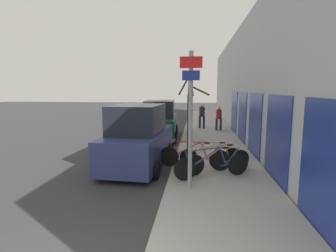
{
  "coord_description": "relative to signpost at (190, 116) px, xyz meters",
  "views": [
    {
      "loc": [
        1.84,
        -2.84,
        2.9
      ],
      "look_at": [
        0.71,
        7.35,
        1.42
      ],
      "focal_mm": 28.0,
      "sensor_mm": 36.0,
      "label": 1
    }
  ],
  "objects": [
    {
      "name": "signpost",
      "position": [
        0.0,
        0.0,
        0.0
      ],
      "size": [
        0.58,
        0.13,
        3.71
      ],
      "color": "#939399",
      "rests_on": "sidewalk_curb"
    },
    {
      "name": "parked_car_1",
      "position": [
        -1.96,
        8.06,
        -1.17
      ],
      "size": [
        2.2,
        4.66,
        2.21
      ],
      "rotation": [
        0.0,
        0.0,
        0.06
      ],
      "color": "#144728",
      "rests_on": "ground"
    },
    {
      "name": "bicycle_0",
      "position": [
        0.67,
        0.94,
        -1.6
      ],
      "size": [
        2.32,
        1.0,
        0.97
      ],
      "rotation": [
        0.0,
        0.0,
        1.97
      ],
      "color": "black",
      "rests_on": "sidewalk_curb"
    },
    {
      "name": "building_facade",
      "position": [
        2.67,
        9.75,
        1.05
      ],
      "size": [
        0.23,
        32.0,
        6.5
      ],
      "color": "#B2B7C1",
      "rests_on": "ground"
    },
    {
      "name": "street_tree",
      "position": [
        -0.14,
        4.01,
        -0.42
      ],
      "size": [
        1.36,
        1.57,
        3.38
      ],
      "color": "#4C3828",
      "rests_on": "sidewalk_curb"
    },
    {
      "name": "pedestrian_near",
      "position": [
        1.61,
        10.38,
        -1.09
      ],
      "size": [
        0.42,
        0.35,
        1.59
      ],
      "rotation": [
        0.0,
        0.0,
        0.05
      ],
      "color": "#1E2338",
      "rests_on": "sidewalk_curb"
    },
    {
      "name": "pedestrian_far",
      "position": [
        0.52,
        11.18,
        -1.03
      ],
      "size": [
        0.44,
        0.38,
        1.7
      ],
      "rotation": [
        0.0,
        0.0,
        -0.28
      ],
      "color": "#1E2338",
      "rests_on": "sidewalk_curb"
    },
    {
      "name": "traffic_light",
      "position": [
        -0.41,
        15.86,
        0.88
      ],
      "size": [
        0.2,
        0.3,
        4.5
      ],
      "color": "#939399",
      "rests_on": "sidewalk_curb"
    },
    {
      "name": "sidewalk_curb",
      "position": [
        0.93,
        9.87,
        -2.08
      ],
      "size": [
        3.2,
        32.0,
        0.15
      ],
      "color": "#9E9B93",
      "rests_on": "ground"
    },
    {
      "name": "bicycle_3",
      "position": [
        0.68,
        2.26,
        -1.63
      ],
      "size": [
        2.21,
        0.55,
        0.87
      ],
      "rotation": [
        0.0,
        0.0,
        1.75
      ],
      "color": "black",
      "rests_on": "sidewalk_curb"
    },
    {
      "name": "parked_car_0",
      "position": [
        -1.98,
        2.39,
        -1.13
      ],
      "size": [
        2.29,
        4.45,
        2.31
      ],
      "rotation": [
        0.0,
        0.0,
        -0.07
      ],
      "color": "navy",
      "rests_on": "ground"
    },
    {
      "name": "ground_plane",
      "position": [
        -1.67,
        7.07,
        -2.16
      ],
      "size": [
        80.0,
        80.0,
        0.0
      ],
      "primitive_type": "plane",
      "color": "#333335"
    },
    {
      "name": "bicycle_2",
      "position": [
        0.08,
        1.84,
        -1.59
      ],
      "size": [
        2.45,
        0.57,
        0.98
      ],
      "rotation": [
        0.0,
        0.0,
        1.4
      ],
      "color": "black",
      "rests_on": "sidewalk_curb"
    },
    {
      "name": "bicycle_1",
      "position": [
        0.89,
        1.48,
        -1.61
      ],
      "size": [
        2.17,
        1.17,
        0.94
      ],
      "rotation": [
        0.0,
        0.0,
        2.06
      ],
      "color": "black",
      "rests_on": "sidewalk_curb"
    }
  ]
}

